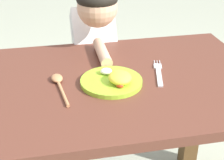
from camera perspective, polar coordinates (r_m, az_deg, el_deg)
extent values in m
cube|color=brown|center=(1.20, 2.08, -0.42)|extent=(1.01, 0.71, 0.03)
cube|color=#53381C|center=(1.63, -15.81, -8.37)|extent=(0.08, 0.08, 0.70)
cube|color=#53381C|center=(1.75, 13.67, -5.05)|extent=(0.08, 0.08, 0.70)
cylinder|color=#96C82F|center=(1.16, -0.11, -0.26)|extent=(0.21, 0.21, 0.02)
ellipsoid|color=yellow|center=(1.13, 1.38, 0.42)|extent=(0.08, 0.09, 0.04)
ellipsoid|color=red|center=(1.10, 1.30, -0.88)|extent=(0.03, 0.03, 0.02)
ellipsoid|color=silver|center=(1.18, -1.00, 1.51)|extent=(0.04, 0.04, 0.02)
cube|color=silver|center=(1.21, 8.03, 0.51)|extent=(0.05, 0.14, 0.01)
cube|color=silver|center=(1.28, 7.77, 2.33)|extent=(0.04, 0.04, 0.01)
cylinder|color=silver|center=(1.31, 8.12, 2.97)|extent=(0.01, 0.03, 0.00)
cylinder|color=silver|center=(1.31, 7.68, 2.98)|extent=(0.01, 0.03, 0.00)
cylinder|color=silver|center=(1.31, 7.23, 3.00)|extent=(0.01, 0.03, 0.00)
cylinder|color=#BB7F51|center=(1.10, -8.30, -2.37)|extent=(0.03, 0.15, 0.01)
ellipsoid|color=#BB7F51|center=(1.19, -9.35, 0.31)|extent=(0.05, 0.06, 0.02)
cube|color=#434E6E|center=(1.85, -3.10, -5.58)|extent=(0.21, 0.16, 0.52)
cube|color=white|center=(1.56, -2.94, 5.14)|extent=(0.19, 0.32, 0.39)
sphere|color=#D8A884|center=(1.38, -2.53, 12.24)|extent=(0.17, 0.17, 0.17)
cylinder|color=#D8A884|center=(1.34, -1.68, 4.69)|extent=(0.04, 0.21, 0.04)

